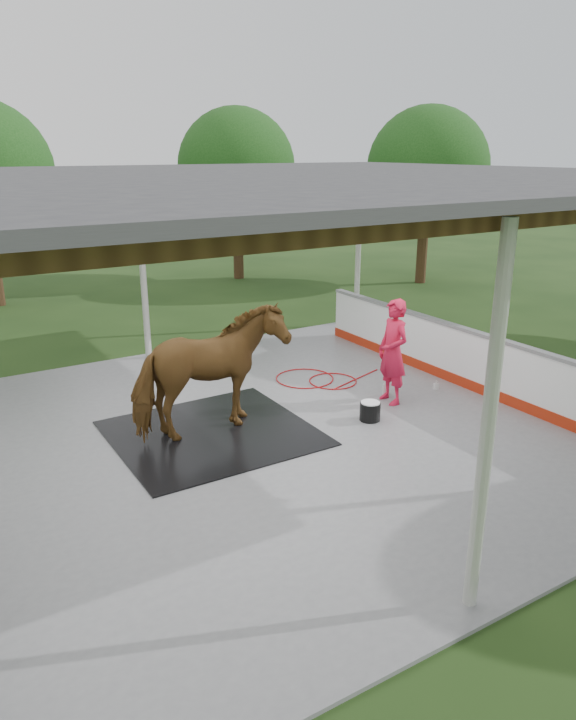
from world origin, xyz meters
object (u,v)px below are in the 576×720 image
handler (393,352)px  wash_bucket (370,411)px  horse (210,372)px  dasher_board (458,357)px

handler → wash_bucket: size_ratio=5.39×
wash_bucket → horse: bearing=160.4°
horse → handler: horse is taller
wash_bucket → dasher_board: bearing=11.7°
handler → wash_bucket: (-0.84, -0.46, -0.78)m
dasher_board → wash_bucket: dasher_board is taller
handler → wash_bucket: 1.24m
dasher_board → wash_bucket: bearing=-168.3°
handler → dasher_board: bearing=96.7°
wash_bucket → handler: bearing=28.7°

